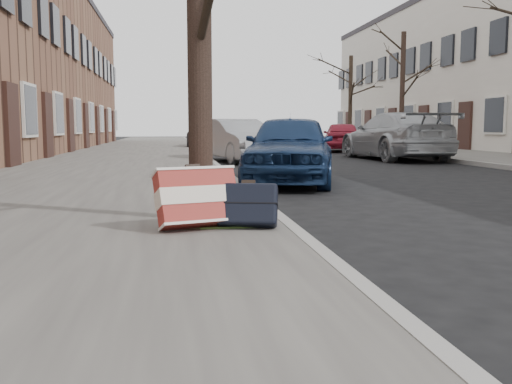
{
  "coord_description": "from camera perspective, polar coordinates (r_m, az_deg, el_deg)",
  "views": [
    {
      "loc": [
        -2.37,
        -4.4,
        1.05
      ],
      "look_at": [
        -1.6,
        0.8,
        0.45
      ],
      "focal_mm": 40.0,
      "sensor_mm": 36.0,
      "label": 1
    }
  ],
  "objects": [
    {
      "name": "near_sidewalk",
      "position": [
        19.48,
        -12.3,
        3.45
      ],
      "size": [
        5.0,
        70.0,
        0.12
      ],
      "primitive_type": "cube",
      "color": "slate",
      "rests_on": "ground"
    },
    {
      "name": "tree_far_c",
      "position": [
        31.55,
        9.41,
        9.04
      ],
      "size": [
        0.21,
        0.21,
        4.73
      ],
      "primitive_type": "cylinder",
      "color": "black",
      "rests_on": "far_sidewalk"
    },
    {
      "name": "tree_far_b",
      "position": [
        24.95,
        14.41,
        9.75
      ],
      "size": [
        0.21,
        0.21,
        4.85
      ],
      "primitive_type": "cylinder",
      "color": "black",
      "rests_on": "far_sidewalk"
    },
    {
      "name": "car_near_front",
      "position": [
        10.7,
        3.48,
        4.38
      ],
      "size": [
        2.55,
        4.13,
        1.31
      ],
      "primitive_type": "imported",
      "rotation": [
        0.0,
        0.0,
        -0.28
      ],
      "color": "#15294D",
      "rests_on": "ground"
    },
    {
      "name": "suitcase_navy",
      "position": [
        5.29,
        -0.85,
        -1.26
      ],
      "size": [
        0.62,
        0.45,
        0.44
      ],
      "primitive_type": "cube",
      "rotation": [
        -0.42,
        0.0,
        -0.23
      ],
      "color": "black",
      "rests_on": "near_sidewalk"
    },
    {
      "name": "car_far_front",
      "position": [
        19.03,
        13.69,
        5.44
      ],
      "size": [
        2.38,
        5.3,
        1.51
      ],
      "primitive_type": "imported",
      "rotation": [
        0.0,
        0.0,
        3.19
      ],
      "color": "#999CA0",
      "rests_on": "ground"
    },
    {
      "name": "car_near_mid",
      "position": [
        17.29,
        -1.83,
        5.17
      ],
      "size": [
        2.35,
        4.16,
        1.3
      ],
      "primitive_type": "imported",
      "rotation": [
        0.0,
        0.0,
        0.26
      ],
      "color": "#999CA1",
      "rests_on": "ground"
    },
    {
      "name": "ground",
      "position": [
        5.11,
        19.54,
        -5.77
      ],
      "size": [
        120.0,
        120.0,
        0.0
      ],
      "primitive_type": "plane",
      "color": "black",
      "rests_on": "ground"
    },
    {
      "name": "car_far_back",
      "position": [
        24.93,
        8.53,
        5.5
      ],
      "size": [
        2.38,
        4.03,
        1.29
      ],
      "primitive_type": "imported",
      "rotation": [
        0.0,
        0.0,
        2.9
      ],
      "color": "maroon",
      "rests_on": "ground"
    },
    {
      "name": "car_near_back",
      "position": [
        28.5,
        -4.3,
        5.72
      ],
      "size": [
        2.93,
        5.07,
        1.33
      ],
      "primitive_type": "imported",
      "rotation": [
        0.0,
        0.0,
        -0.16
      ],
      "color": "#313136",
      "rests_on": "ground"
    },
    {
      "name": "dirt_patch",
      "position": [
        5.69,
        -4.57,
        -2.87
      ],
      "size": [
        0.85,
        0.85,
        0.02
      ],
      "primitive_type": "cube",
      "color": "black",
      "rests_on": "near_sidewalk"
    },
    {
      "name": "suitcase_red",
      "position": [
        5.27,
        -5.92,
        -0.61
      ],
      "size": [
        0.82,
        0.6,
        0.57
      ],
      "primitive_type": "cube",
      "rotation": [
        -0.42,
        0.0,
        0.3
      ],
      "color": "maroon",
      "rests_on": "near_sidewalk"
    },
    {
      "name": "far_sidewalk",
      "position": [
        21.93,
        19.3,
        3.56
      ],
      "size": [
        4.0,
        70.0,
        0.12
      ],
      "primitive_type": "cube",
      "color": "slate",
      "rests_on": "ground"
    }
  ]
}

